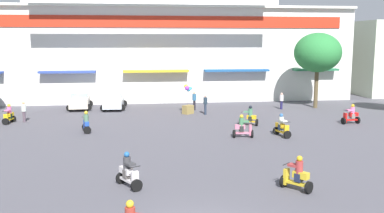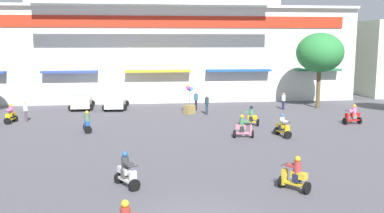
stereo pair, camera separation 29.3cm
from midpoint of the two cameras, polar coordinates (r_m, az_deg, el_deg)
The scene contains 18 objects.
ground_plane at distance 27.03m, azimuth -3.41°, elevation -4.81°, with size 128.00×128.00×0.00m, color #504E56.
colonial_building at distance 50.40m, azimuth -5.46°, elevation 10.77°, with size 41.71×19.54×18.78m.
plaza_tree_3 at distance 41.89m, azimuth 16.15°, elevation 6.87°, with size 4.31×4.60×7.05m.
parked_car_0 at distance 41.39m, azimuth -14.87°, elevation 0.76°, with size 2.40×4.18×1.54m.
parked_car_1 at distance 40.74m, azimuth -10.53°, elevation 0.75°, with size 2.39×4.41×1.50m.
scooter_rider_0 at distance 29.15m, azimuth 11.55°, elevation -2.68°, with size 0.84×1.57×1.54m.
scooter_rider_1 at distance 28.37m, azimuth 6.47°, elevation -2.85°, with size 1.36×0.66×1.55m.
scooter_rider_2 at distance 19.08m, azimuth -8.89°, elevation -8.70°, with size 1.19×1.50×1.58m.
scooter_rider_3 at distance 32.50m, azimuth 7.32°, elevation -1.45°, with size 1.48×1.06×1.52m.
scooter_rider_4 at distance 34.95m, azimuth 20.15°, elevation -1.15°, with size 1.43×0.69×1.53m.
scooter_rider_5 at distance 35.94m, azimuth -23.35°, elevation -1.10°, with size 0.76×1.38×1.52m.
scooter_rider_6 at distance 18.97m, azimuth 13.31°, elevation -8.95°, with size 1.25×1.37×1.55m.
scooter_rider_7 at distance 30.78m, azimuth -14.12°, elevation -2.21°, with size 0.78×1.44×1.53m.
pedestrian_0 at distance 39.29m, azimuth 0.10°, elevation 0.91°, with size 0.46×0.46×1.69m.
pedestrian_1 at distance 36.92m, azimuth 1.56°, elevation 0.40°, with size 0.34×0.34×1.69m.
pedestrian_2 at distance 36.11m, azimuth -21.65°, elevation -0.49°, with size 0.41×0.41×1.62m.
pedestrian_3 at distance 40.62m, azimuth 11.60°, elevation 0.87°, with size 0.49×0.49×1.55m.
balloon_vendor_cart at distance 37.27m, azimuth -0.78°, elevation 0.67°, with size 1.08×1.04×2.56m.
Camera 1 is at (-1.94, -13.19, 6.34)m, focal length 40.17 mm.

